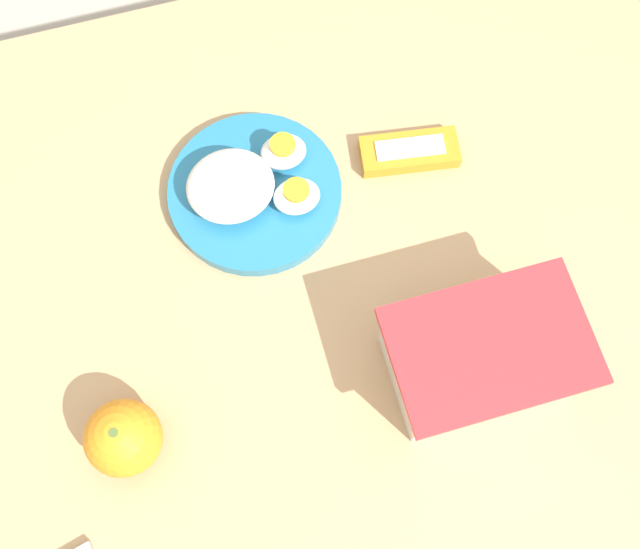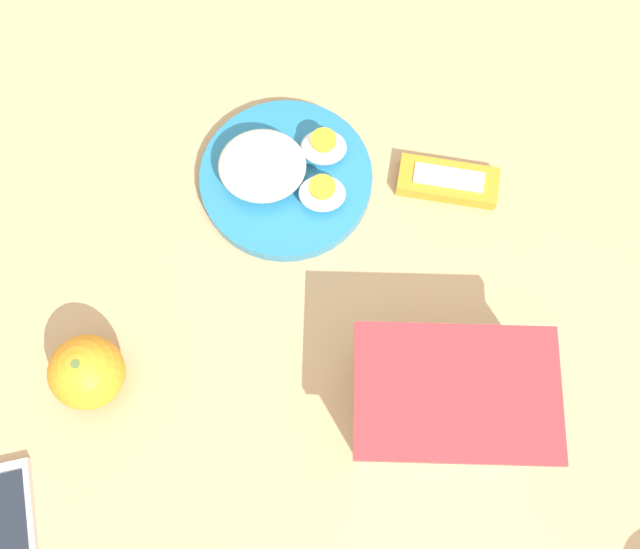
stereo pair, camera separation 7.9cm
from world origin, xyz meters
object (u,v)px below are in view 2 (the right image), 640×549
at_px(food_container, 449,401).
at_px(candy_bar, 448,181).
at_px(orange_fruit, 87,372).
at_px(rice_plate, 283,174).

relative_size(food_container, candy_bar, 1.62).
height_order(orange_fruit, candy_bar, orange_fruit).
xyz_separation_m(orange_fruit, candy_bar, (-0.37, -0.23, -0.03)).
xyz_separation_m(rice_plate, candy_bar, (-0.19, -0.00, -0.01)).
bearing_deg(orange_fruit, candy_bar, -147.68).
relative_size(food_container, orange_fruit, 2.51).
xyz_separation_m(orange_fruit, rice_plate, (-0.18, -0.23, -0.02)).
xyz_separation_m(food_container, orange_fruit, (0.36, -0.02, -0.00)).
bearing_deg(food_container, rice_plate, -55.47).
distance_m(food_container, rice_plate, 0.31).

